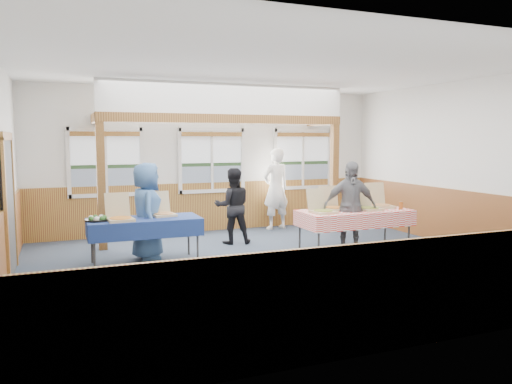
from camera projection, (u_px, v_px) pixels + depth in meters
The scene contains 30 objects.
floor at pixel (273, 265), 8.24m from camera, with size 8.00×8.00×0.00m, color #252D3D.
ceiling at pixel (273, 68), 7.90m from camera, with size 8.00×8.00×0.00m, color white.
wall_back at pixel (211, 160), 11.30m from camera, with size 8.00×8.00×0.00m, color silver.
wall_front at pixel (418, 188), 4.83m from camera, with size 8.00×8.00×0.00m, color silver.
wall_right at pixel (464, 164), 9.54m from camera, with size 8.00×8.00×0.00m, color silver.
wainscot_back at pixel (212, 206), 11.39m from camera, with size 7.98×0.05×1.10m, color brown.
wainscot_front at pixel (412, 293), 4.97m from camera, with size 7.98×0.05×1.10m, color brown.
wainscot_left at pixel (3, 253), 6.72m from camera, with size 0.05×6.98×1.10m, color brown.
wainscot_right at pixel (461, 219), 9.64m from camera, with size 0.05×6.98×1.10m, color brown.
cased_opening at pixel (8, 208), 7.50m from camera, with size 0.06×1.30×2.10m, color #373737.
window_left at pixel (106, 158), 10.41m from camera, with size 1.56×0.10×1.46m.
window_mid at pixel (212, 157), 11.26m from camera, with size 1.56×0.10×1.46m.
window_right at pixel (303, 156), 12.10m from camera, with size 1.56×0.10×1.46m.
post_left at pixel (101, 186), 9.32m from camera, with size 0.15×0.15×2.40m, color #523112.
post_right at pixel (334, 179), 11.15m from camera, with size 0.15×0.15×2.40m, color #523112.
cross_beam at pixel (228, 119), 10.10m from camera, with size 5.15×0.18×0.18m, color #523112.
table_left at pixel (144, 222), 8.36m from camera, with size 2.01×1.50×0.76m.
table_right at pixel (355, 213), 9.33m from camera, with size 2.26×1.40×0.76m.
pizza_box_a at pixel (120, 217), 8.10m from camera, with size 0.44×0.52×0.44m.
pizza_box_b at pixel (163, 212), 8.62m from camera, with size 0.43×0.50×0.41m.
pizza_box_c at pixel (322, 209), 8.95m from camera, with size 0.43×0.51×0.42m.
pizza_box_d at pixel (333, 206), 9.36m from camera, with size 0.40×0.49×0.43m.
pizza_box_e at pixel (368, 207), 9.33m from camera, with size 0.41×0.49×0.41m.
pizza_box_f at pixel (380, 204), 9.69m from camera, with size 0.48×0.57×0.47m.
veggie_tray at pixel (97, 219), 8.08m from camera, with size 0.40×0.40×0.09m.
drink_glass at pixel (401, 206), 9.40m from camera, with size 0.07×0.07×0.15m, color #9D4C1A.
woman_white at pixel (276, 189), 11.53m from camera, with size 0.69×0.45×1.88m, color white.
woman_black at pixel (233, 206), 9.92m from camera, with size 0.73×0.57×1.51m, color black.
man_blue at pixel (147, 211), 8.61m from camera, with size 0.82×0.53×1.68m, color #3A5F92.
person_grey at pixel (350, 207), 9.15m from camera, with size 0.98×0.41×1.68m, color slate.
Camera 1 is at (-3.23, -7.39, 2.07)m, focal length 35.00 mm.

